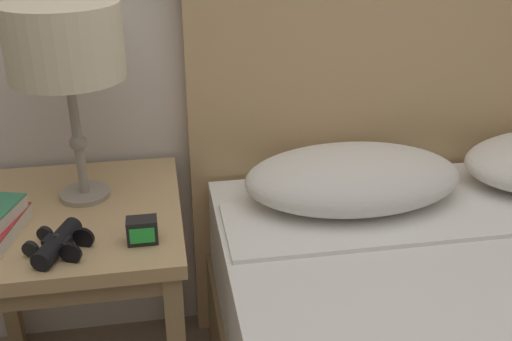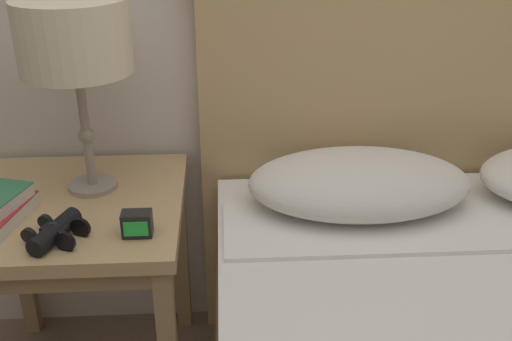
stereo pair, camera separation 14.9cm
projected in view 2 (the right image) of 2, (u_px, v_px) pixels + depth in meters
The scene contains 4 objects.
nightstand at pixel (74, 229), 1.59m from camera, with size 0.58×0.58×0.62m.
table_lamp at pixel (74, 41), 1.45m from camera, with size 0.28×0.28×0.50m.
binoculars_pair at pixel (56, 231), 1.38m from camera, with size 0.16×0.16×0.05m.
alarm_clock at pixel (137, 224), 1.39m from camera, with size 0.07×0.05×0.06m.
Camera 2 is at (-0.23, -0.79, 1.37)m, focal length 42.00 mm.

